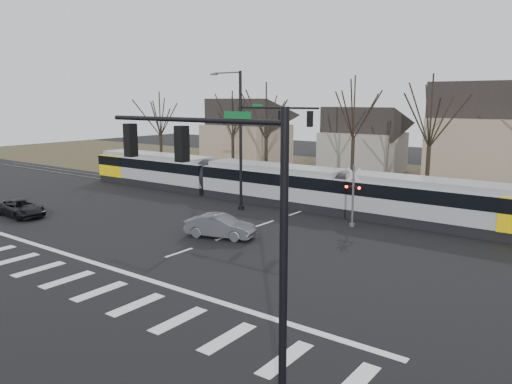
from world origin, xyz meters
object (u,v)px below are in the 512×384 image
Objects in this scene: rail_crossing_signal at (353,198)px; suv at (21,208)px; tram at (272,182)px; sedan at (220,226)px.

suv is at bearing -150.60° from rail_crossing_signal.
rail_crossing_signal is (8.56, -3.21, 0.21)m from tram.
suv is 1.10× the size of rail_crossing_signal.
tram is at bearing 2.00° from sedan.
rail_crossing_signal is at bearing -20.55° from tram.
tram reaches higher than suv.
sedan is 1.01× the size of suv.
sedan is at bearing -71.20° from suv.
tram is at bearing 159.45° from rail_crossing_signal.
tram is 9.14m from rail_crossing_signal.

